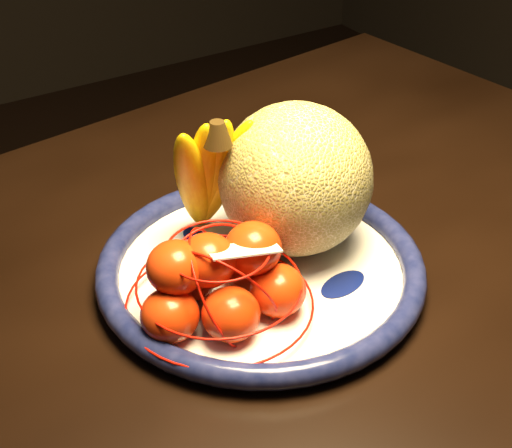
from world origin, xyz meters
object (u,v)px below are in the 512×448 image
dining_table (191,359)px  fruit_bowl (261,269)px  mandarin_bag (219,281)px  cantaloupe (295,179)px  banana_bunch (208,170)px

dining_table → fruit_bowl: fruit_bowl is taller
fruit_bowl → mandarin_bag: size_ratio=1.46×
dining_table → cantaloupe: 0.24m
cantaloupe → banana_bunch: bearing=142.3°
cantaloupe → mandarin_bag: (-0.13, -0.06, -0.05)m
dining_table → mandarin_bag: bearing=-74.1°
cantaloupe → mandarin_bag: bearing=-155.4°
dining_table → banana_bunch: 0.22m
cantaloupe → banana_bunch: (-0.08, 0.06, 0.01)m
fruit_bowl → cantaloupe: (0.06, 0.02, 0.09)m
dining_table → fruit_bowl: (0.09, -0.00, 0.09)m
banana_bunch → mandarin_bag: (-0.06, -0.12, -0.05)m
fruit_bowl → banana_bunch: size_ratio=2.01×
banana_bunch → dining_table: bearing=-124.5°
dining_table → fruit_bowl: size_ratio=4.30×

